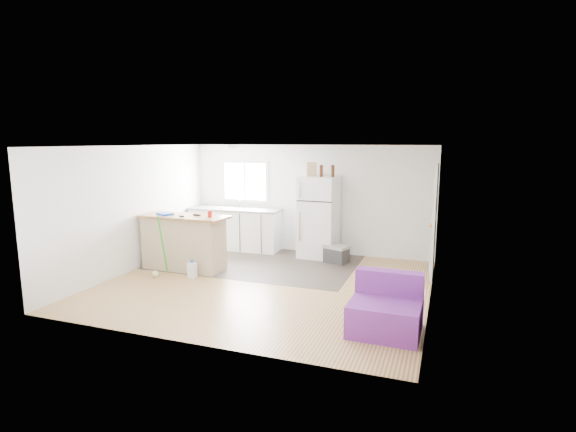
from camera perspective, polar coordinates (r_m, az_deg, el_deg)
The scene contains 19 objects.
room at distance 7.71m, azimuth -2.88°, elevation -0.09°, with size 5.51×5.01×2.41m.
vinyl_zone at distance 9.38m, azimuth -3.97°, elevation -5.86°, with size 4.05×2.50×0.00m, color #342B27.
window at distance 10.55m, azimuth -5.47°, elevation 4.40°, with size 1.18×0.06×0.98m.
interior_door at distance 8.69m, azimuth 18.10°, elevation -0.68°, with size 0.11×0.92×2.10m.
ceiling_fixture at distance 9.20m, azimuth -7.01°, elevation 8.67°, with size 0.30×0.30×0.07m, color white.
kitchen_cabinets at distance 10.46m, azimuth -6.68°, elevation -1.55°, with size 2.17×0.76×1.24m.
peninsula at distance 8.97m, azimuth -13.10°, elevation -3.25°, with size 1.76×0.71×1.07m.
refrigerator at distance 9.63m, azimuth 3.92°, elevation -0.14°, with size 0.80×0.76×1.74m.
cooler at distance 9.32m, azimuth 6.15°, elevation -4.81°, with size 0.56×0.47×0.37m.
purple_seat at distance 6.18m, azimuth 12.32°, elevation -11.69°, with size 0.92×0.87×0.75m.
cleaner_jug at distance 8.49m, azimuth -12.08°, elevation -6.69°, with size 0.16×0.13×0.34m.
mop at distance 8.66m, azimuth -16.21°, elevation -5.94°, with size 0.22×0.33×1.17m.
red_cup at distance 8.57m, azimuth -9.90°, elevation 0.28°, with size 0.08×0.08×0.12m, color red.
blue_tray at distance 9.03m, azimuth -15.36°, elevation 0.27°, with size 0.30×0.22×0.04m, color blue.
tool_a at distance 8.78m, azimuth -11.50°, elevation 0.15°, with size 0.14×0.05×0.03m, color black.
tool_b at distance 8.70m, azimuth -13.36°, elevation -0.02°, with size 0.10×0.04×0.03m, color black.
cardboard_box at distance 9.50m, azimuth 3.04°, elevation 5.95°, with size 0.20×0.10×0.30m, color tan.
bottle_left at distance 9.38m, azimuth 4.25°, elevation 5.73°, with size 0.07×0.07×0.25m, color #391A0A.
bottle_right at distance 9.39m, azimuth 5.71°, elevation 5.72°, with size 0.07×0.07×0.25m, color #391A0A.
Camera 1 is at (2.94, -7.01, 2.49)m, focal length 28.00 mm.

